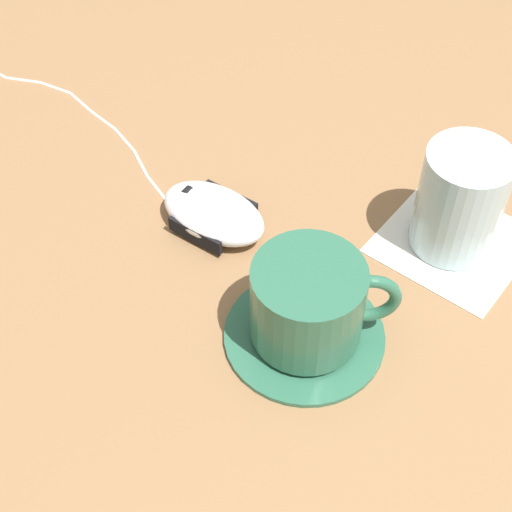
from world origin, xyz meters
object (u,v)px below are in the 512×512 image
at_px(coffee_cup, 306,302).
at_px(computer_mouse, 213,213).
at_px(drinking_glass, 460,200).
at_px(saucer, 303,334).

height_order(coffee_cup, computer_mouse, coffee_cup).
relative_size(computer_mouse, drinking_glass, 1.18).
bearing_deg(drinking_glass, saucer, 52.17).
relative_size(saucer, coffee_cup, 1.10).
relative_size(coffee_cup, computer_mouse, 1.02).
height_order(saucer, computer_mouse, computer_mouse).
distance_m(computer_mouse, drinking_glass, 0.22).
bearing_deg(drinking_glass, computer_mouse, 9.55).
height_order(saucer, drinking_glass, drinking_glass).
xyz_separation_m(saucer, drinking_glass, (-0.11, -0.14, 0.05)).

